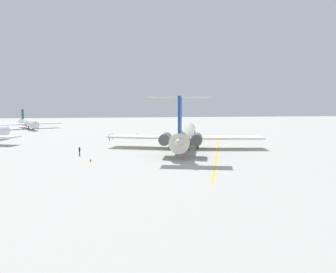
{
  "coord_description": "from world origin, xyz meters",
  "views": [
    {
      "loc": [
        -83.73,
        26.99,
        11.35
      ],
      "look_at": [
        -0.4,
        14.76,
        2.87
      ],
      "focal_mm": 38.37,
      "sensor_mm": 36.0,
      "label": 1
    }
  ],
  "objects_px": {
    "main_jetliner": "(184,135)",
    "safety_cone_nose": "(90,160)",
    "ground_crew_portside": "(112,136)",
    "ground_crew_near_nose": "(109,137)",
    "ground_crew_starboard": "(137,135)",
    "ground_crew_near_tail": "(80,150)",
    "airliner_far_right": "(29,123)"
  },
  "relations": [
    {
      "from": "ground_crew_portside",
      "to": "ground_crew_starboard",
      "type": "relative_size",
      "value": 0.98
    },
    {
      "from": "ground_crew_portside",
      "to": "airliner_far_right",
      "type": "bearing_deg",
      "value": 141.95
    },
    {
      "from": "airliner_far_right",
      "to": "ground_crew_near_tail",
      "type": "height_order",
      "value": "airliner_far_right"
    },
    {
      "from": "airliner_far_right",
      "to": "ground_crew_portside",
      "type": "distance_m",
      "value": 54.39
    },
    {
      "from": "safety_cone_nose",
      "to": "ground_crew_starboard",
      "type": "bearing_deg",
      "value": -16.31
    },
    {
      "from": "main_jetliner",
      "to": "ground_crew_portside",
      "type": "height_order",
      "value": "main_jetliner"
    },
    {
      "from": "ground_crew_portside",
      "to": "ground_crew_starboard",
      "type": "xyz_separation_m",
      "value": [
        -0.59,
        -7.42,
        0.02
      ]
    },
    {
      "from": "main_jetliner",
      "to": "safety_cone_nose",
      "type": "distance_m",
      "value": 25.44
    },
    {
      "from": "safety_cone_nose",
      "to": "ground_crew_near_tail",
      "type": "bearing_deg",
      "value": 19.6
    },
    {
      "from": "safety_cone_nose",
      "to": "ground_crew_portside",
      "type": "bearing_deg",
      "value": -5.46
    },
    {
      "from": "ground_crew_near_nose",
      "to": "safety_cone_nose",
      "type": "distance_m",
      "value": 35.86
    },
    {
      "from": "ground_crew_portside",
      "to": "safety_cone_nose",
      "type": "height_order",
      "value": "ground_crew_portside"
    },
    {
      "from": "airliner_far_right",
      "to": "ground_crew_near_nose",
      "type": "xyz_separation_m",
      "value": [
        -45.87,
        -32.46,
        -1.19
      ]
    },
    {
      "from": "airliner_far_right",
      "to": "safety_cone_nose",
      "type": "distance_m",
      "value": 86.81
    },
    {
      "from": "main_jetliner",
      "to": "airliner_far_right",
      "type": "height_order",
      "value": "main_jetliner"
    },
    {
      "from": "main_jetliner",
      "to": "ground_crew_starboard",
      "type": "bearing_deg",
      "value": 36.5
    },
    {
      "from": "main_jetliner",
      "to": "ground_crew_starboard",
      "type": "xyz_separation_m",
      "value": [
        23.48,
        9.56,
        -2.27
      ]
    },
    {
      "from": "ground_crew_near_tail",
      "to": "safety_cone_nose",
      "type": "height_order",
      "value": "ground_crew_near_tail"
    },
    {
      "from": "ground_crew_near_tail",
      "to": "ground_crew_near_nose",
      "type": "bearing_deg",
      "value": -156.41
    },
    {
      "from": "main_jetliner",
      "to": "ground_crew_near_tail",
      "type": "distance_m",
      "value": 24.47
    },
    {
      "from": "ground_crew_near_nose",
      "to": "ground_crew_portside",
      "type": "xyz_separation_m",
      "value": [
        2.84,
        -0.79,
        -0.03
      ]
    },
    {
      "from": "main_jetliner",
      "to": "safety_cone_nose",
      "type": "relative_size",
      "value": 75.34
    },
    {
      "from": "main_jetliner",
      "to": "ground_crew_near_nose",
      "type": "height_order",
      "value": "main_jetliner"
    },
    {
      "from": "ground_crew_near_nose",
      "to": "ground_crew_starboard",
      "type": "bearing_deg",
      "value": 75.59
    },
    {
      "from": "safety_cone_nose",
      "to": "ground_crew_near_nose",
      "type": "bearing_deg",
      "value": -4.64
    },
    {
      "from": "main_jetliner",
      "to": "ground_crew_portside",
      "type": "distance_m",
      "value": 29.55
    },
    {
      "from": "ground_crew_near_nose",
      "to": "ground_crew_starboard",
      "type": "xyz_separation_m",
      "value": [
        2.24,
        -8.21,
        -0.0
      ]
    },
    {
      "from": "airliner_far_right",
      "to": "safety_cone_nose",
      "type": "bearing_deg",
      "value": -4.88
    },
    {
      "from": "main_jetliner",
      "to": "ground_crew_near_tail",
      "type": "height_order",
      "value": "main_jetliner"
    },
    {
      "from": "ground_crew_near_tail",
      "to": "main_jetliner",
      "type": "bearing_deg",
      "value": 141.26
    },
    {
      "from": "ground_crew_near_tail",
      "to": "safety_cone_nose",
      "type": "xyz_separation_m",
      "value": [
        -7.63,
        -2.72,
        -0.87
      ]
    },
    {
      "from": "ground_crew_near_tail",
      "to": "safety_cone_nose",
      "type": "distance_m",
      "value": 8.15
    }
  ]
}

